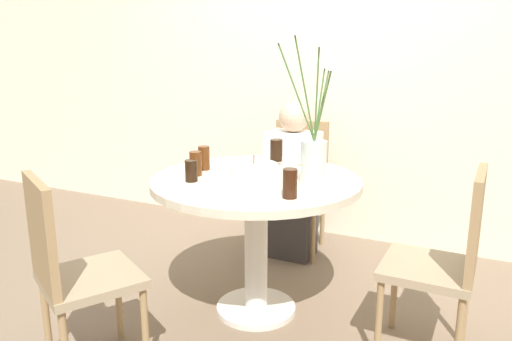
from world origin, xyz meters
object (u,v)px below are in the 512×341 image
at_px(person_guest, 292,186).
at_px(drink_glass_4, 276,150).
at_px(drink_glass_0, 204,158).
at_px(drink_glass_2, 191,171).
at_px(birthday_cake, 254,171).
at_px(chair_right_flank, 447,255).
at_px(side_plate, 253,166).
at_px(drink_glass_1, 196,164).
at_px(chair_far_back, 71,266).
at_px(chair_near_front, 298,178).
at_px(flower_vase, 314,147).
at_px(drink_glass_3, 290,183).

bearing_deg(person_guest, drink_glass_4, -83.84).
bearing_deg(drink_glass_0, person_guest, 72.81).
bearing_deg(drink_glass_2, birthday_cake, 35.85).
bearing_deg(chair_right_flank, drink_glass_2, -80.38).
bearing_deg(chair_right_flank, birthday_cake, -89.20).
bearing_deg(side_plate, chair_right_flank, -12.38).
xyz_separation_m(chair_right_flank, drink_glass_1, (-1.28, -0.07, 0.31)).
xyz_separation_m(chair_far_back, drink_glass_1, (0.17, 0.75, 0.31)).
height_order(chair_near_front, person_guest, person_guest).
relative_size(flower_vase, side_plate, 4.64).
relative_size(chair_far_back, chair_right_flank, 1.00).
relative_size(birthday_cake, side_plate, 1.52).
xyz_separation_m(birthday_cake, drink_glass_0, (-0.33, 0.05, 0.03)).
bearing_deg(drink_glass_2, drink_glass_3, -4.90).
relative_size(side_plate, person_guest, 0.15).
xyz_separation_m(chair_far_back, drink_glass_2, (0.21, 0.63, 0.30)).
bearing_deg(drink_glass_4, drink_glass_3, -62.00).
height_order(chair_right_flank, drink_glass_2, chair_right_flank).
xyz_separation_m(side_plate, drink_glass_1, (-0.19, -0.31, 0.06)).
height_order(chair_far_back, drink_glass_4, chair_far_back).
relative_size(chair_far_back, person_guest, 0.85).
bearing_deg(chair_right_flank, drink_glass_3, -69.90).
height_order(drink_glass_2, drink_glass_4, drink_glass_4).
bearing_deg(chair_far_back, chair_near_front, -71.33).
xyz_separation_m(chair_far_back, side_plate, (0.35, 1.06, 0.25)).
bearing_deg(chair_near_front, drink_glass_1, -107.68).
distance_m(chair_far_back, drink_glass_2, 0.73).
bearing_deg(drink_glass_3, birthday_cake, 141.24).
relative_size(chair_right_flank, drink_glass_3, 6.82).
bearing_deg(birthday_cake, flower_vase, 2.94).
distance_m(birthday_cake, drink_glass_1, 0.32).
distance_m(chair_right_flank, drink_glass_3, 0.78).
distance_m(flower_vase, side_plate, 0.53).
height_order(drink_glass_2, person_guest, person_guest).
bearing_deg(side_plate, drink_glass_4, 72.29).
distance_m(flower_vase, drink_glass_0, 0.67).
relative_size(birthday_cake, drink_glass_0, 1.88).
bearing_deg(drink_glass_3, drink_glass_2, 175.10).
bearing_deg(drink_glass_4, side_plate, -107.71).
bearing_deg(person_guest, chair_right_flank, -37.37).
bearing_deg(chair_far_back, drink_glass_2, -78.67).
distance_m(drink_glass_3, drink_glass_4, 0.75).
bearing_deg(drink_glass_0, drink_glass_2, -73.49).
bearing_deg(chair_near_front, person_guest, -90.00).
distance_m(drink_glass_1, drink_glass_2, 0.12).
bearing_deg(flower_vase, drink_glass_2, -160.54).
distance_m(chair_right_flank, drink_glass_2, 1.28).
bearing_deg(chair_far_back, birthday_cake, -90.11).
height_order(chair_right_flank, side_plate, chair_right_flank).
xyz_separation_m(birthday_cake, drink_glass_2, (-0.26, -0.19, 0.02)).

